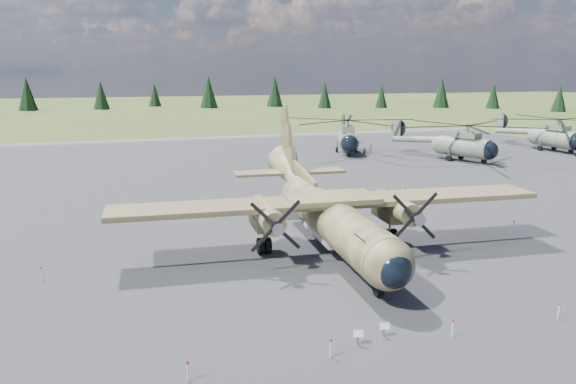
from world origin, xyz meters
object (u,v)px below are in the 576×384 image
object	(u,v)px
helicopter_far	(555,128)
helicopter_mid	(464,135)
transport_plane	(327,208)
helicopter_near	(348,129)

from	to	relation	value
helicopter_far	helicopter_mid	bearing A→B (deg)	-171.84
transport_plane	helicopter_near	bearing A→B (deg)	68.73
helicopter_near	helicopter_far	distance (m)	31.68
transport_plane	helicopter_mid	world-z (taller)	transport_plane
transport_plane	helicopter_far	distance (m)	60.60
transport_plane	helicopter_far	bearing A→B (deg)	37.97
helicopter_mid	helicopter_far	xyz separation A→B (m)	(18.92, 3.98, 0.04)
helicopter_mid	transport_plane	bearing A→B (deg)	-158.82
helicopter_far	helicopter_near	bearing A→B (deg)	162.46
helicopter_near	helicopter_far	size ratio (longest dim) A/B	1.07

